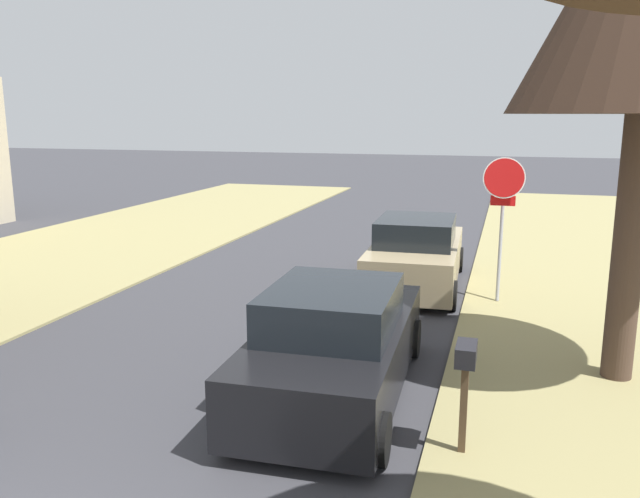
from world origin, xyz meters
name	(u,v)px	position (x,y,z in m)	size (l,w,h in m)	color
stop_sign_far	(503,198)	(4.25, 10.61, 2.15)	(0.81, 0.71, 2.91)	#9EA0A5
parked_sedan_black	(335,345)	(2.23, 5.44, 0.72)	(2.09, 4.47, 1.57)	black
parked_sedan_tan	(416,255)	(2.47, 11.41, 0.72)	(2.09, 4.47, 1.57)	tan
curbside_mailbox	(466,367)	(4.01, 4.33, 1.06)	(0.22, 0.44, 1.27)	brown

